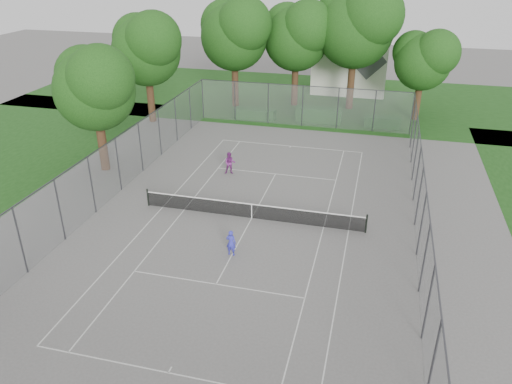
% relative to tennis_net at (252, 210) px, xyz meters
% --- Properties ---
extents(ground, '(120.00, 120.00, 0.00)m').
position_rel_tennis_net_xyz_m(ground, '(0.00, 0.00, -0.51)').
color(ground, '#605D5B').
rests_on(ground, ground).
extents(grass_far, '(60.00, 20.00, 0.00)m').
position_rel_tennis_net_xyz_m(grass_far, '(0.00, 26.00, -0.51)').
color(grass_far, '#184313').
rests_on(grass_far, ground).
extents(court_markings, '(11.03, 23.83, 0.01)m').
position_rel_tennis_net_xyz_m(court_markings, '(0.00, 0.00, -0.50)').
color(court_markings, silver).
rests_on(court_markings, ground).
extents(tennis_net, '(12.87, 0.10, 1.10)m').
position_rel_tennis_net_xyz_m(tennis_net, '(0.00, 0.00, 0.00)').
color(tennis_net, black).
rests_on(tennis_net, ground).
extents(perimeter_fence, '(18.08, 34.08, 3.52)m').
position_rel_tennis_net_xyz_m(perimeter_fence, '(0.00, 0.00, 1.30)').
color(perimeter_fence, '#38383D').
rests_on(perimeter_fence, ground).
extents(tree_far_left, '(7.10, 6.48, 10.21)m').
position_rel_tennis_net_xyz_m(tree_far_left, '(-7.21, 21.40, 6.50)').
color(tree_far_left, '#3E2516').
rests_on(tree_far_left, ground).
extents(tree_far_midleft, '(6.88, 6.28, 9.89)m').
position_rel_tennis_net_xyz_m(tree_far_midleft, '(-1.71, 23.10, 6.28)').
color(tree_far_midleft, '#3E2516').
rests_on(tree_far_midleft, ground).
extents(tree_far_midright, '(7.94, 7.25, 11.41)m').
position_rel_tennis_net_xyz_m(tree_far_midright, '(3.62, 23.23, 7.33)').
color(tree_far_midright, '#3E2516').
rests_on(tree_far_midright, ground).
extents(tree_far_right, '(5.53, 5.05, 7.95)m').
position_rel_tennis_net_xyz_m(tree_far_right, '(9.64, 21.33, 4.95)').
color(tree_far_right, '#3E2516').
rests_on(tree_far_right, ground).
extents(tree_side_back, '(6.62, 6.04, 9.51)m').
position_rel_tennis_net_xyz_m(tree_side_back, '(-13.01, 15.00, 6.02)').
color(tree_side_back, '#3E2516').
rests_on(tree_side_back, ground).
extents(tree_side_front, '(6.05, 5.53, 8.70)m').
position_rel_tennis_net_xyz_m(tree_side_front, '(-11.60, 4.27, 5.46)').
color(tree_side_front, '#3E2516').
rests_on(tree_side_front, ground).
extents(hedge_left, '(3.63, 1.09, 0.91)m').
position_rel_tennis_net_xyz_m(hedge_left, '(-4.38, 17.89, -0.06)').
color(hedge_left, '#184917').
rests_on(hedge_left, ground).
extents(hedge_mid, '(3.99, 1.14, 1.25)m').
position_rel_tennis_net_xyz_m(hedge_mid, '(1.27, 18.46, 0.12)').
color(hedge_mid, '#184917').
rests_on(hedge_mid, ground).
extents(hedge_right, '(3.01, 1.10, 0.90)m').
position_rel_tennis_net_xyz_m(hedge_right, '(6.75, 18.40, -0.06)').
color(hedge_right, '#184917').
rests_on(hedge_right, ground).
extents(house, '(7.53, 5.84, 9.38)m').
position_rel_tennis_net_xyz_m(house, '(2.91, 30.01, 3.26)').
color(house, white).
rests_on(house, ground).
extents(girl_player, '(0.52, 0.36, 1.39)m').
position_rel_tennis_net_xyz_m(girl_player, '(-0.04, -3.87, 0.18)').
color(girl_player, '#3333C0').
rests_on(girl_player, ground).
extents(woman_player, '(0.88, 0.76, 1.55)m').
position_rel_tennis_net_xyz_m(woman_player, '(-3.03, 5.70, 0.26)').
color(woman_player, '#7C297A').
rests_on(woman_player, ground).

